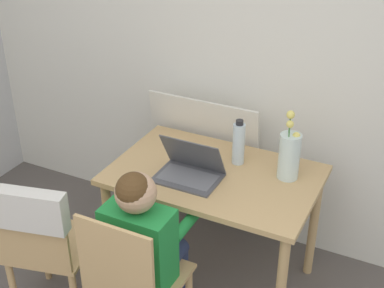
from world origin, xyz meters
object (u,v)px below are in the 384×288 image
person_seated (144,237)px  flower_vase (289,154)px  chair_occupied (133,284)px  chair_spare (39,233)px  laptop (190,168)px  water_bottle (239,143)px

person_seated → flower_vase: flower_vase is taller
chair_occupied → person_seated: size_ratio=0.85×
chair_occupied → chair_spare: chair_spare is taller
chair_occupied → laptop: (0.02, 0.55, 0.33)m
chair_occupied → chair_spare: 0.53m
laptop → flower_vase: size_ratio=0.90×
chair_occupied → laptop: size_ratio=2.61×
chair_spare → water_bottle: size_ratio=3.42×
person_seated → laptop: 0.46m
person_seated → water_bottle: (0.19, 0.68, 0.21)m
chair_spare → flower_vase: flower_vase is taller
laptop → chair_occupied: bearing=-91.8°
person_seated → flower_vase: bearing=-125.7°
laptop → flower_vase: bearing=26.2°
laptop → water_bottle: water_bottle is taller
flower_vase → water_bottle: flower_vase is taller
chair_occupied → flower_vase: 0.99m
chair_occupied → flower_vase: flower_vase is taller
flower_vase → water_bottle: size_ratio=1.44×
chair_spare → laptop: size_ratio=2.64×
chair_occupied → person_seated: (0.00, 0.12, 0.19)m
person_seated → water_bottle: 0.73m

